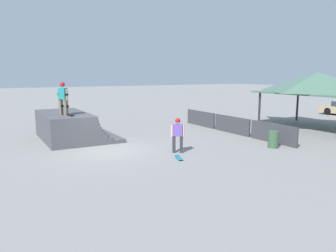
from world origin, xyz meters
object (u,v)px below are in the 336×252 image
Objects in this scene: skater_on_deck at (63,96)px; trash_bin at (273,139)px; skateboard_on_ground at (179,157)px; skateboard_on_deck at (70,115)px; bystander_walking at (178,132)px.

skater_on_deck is 11.07m from trash_bin.
trash_bin is (0.50, 5.28, 0.37)m from skateboard_on_ground.
skateboard_on_deck is 0.96× the size of trash_bin.
skater_on_deck reaches higher than skateboard_on_deck.
skateboard_on_deck is at bearing -123.96° from trash_bin.
skater_on_deck is 1.07m from skateboard_on_deck.
skateboard_on_ground is (1.00, -0.55, -0.91)m from bystander_walking.
skateboard_on_deck is 10.48m from trash_bin.
skater_on_deck is 2.05× the size of trash_bin.
bystander_walking is (4.32, 3.91, -0.62)m from skateboard_on_deck.
trash_bin is (6.27, 8.87, -2.10)m from skater_on_deck.
skateboard_on_deck is 6.47m from skateboard_on_ground.
trash_bin is at bearing 52.19° from skateboard_on_deck.
bystander_walking is 1.46m from skateboard_on_ground.
bystander_walking is 1.94× the size of trash_bin.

